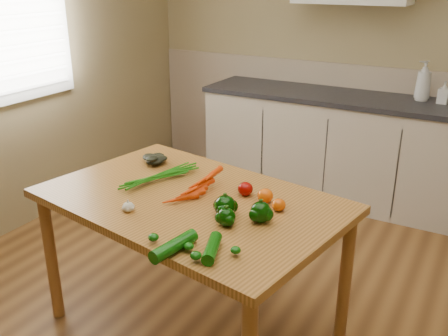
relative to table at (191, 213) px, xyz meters
name	(u,v)px	position (x,y,z in m)	size (l,w,h in m)	color
room	(233,109)	(0.20, 0.08, 0.55)	(4.04, 5.04, 2.64)	brown
counter_run	(371,151)	(0.41, 2.09, -0.24)	(2.84, 0.64, 1.14)	#B8AB9A
window_blinds	(11,16)	(-1.76, 0.50, 0.85)	(0.08, 0.98, 1.18)	silver
table	(191,213)	(0.00, 0.00, 0.00)	(1.61, 1.19, 0.79)	#AA6F31
soap_bottle_a	(424,81)	(0.72, 2.20, 0.35)	(0.12, 0.12, 0.31)	silver
soap_bottle_b	(444,93)	(0.88, 2.17, 0.28)	(0.08, 0.08, 0.17)	silver
carrot_bunch	(186,183)	(-0.07, 0.07, 0.12)	(0.27, 0.21, 0.07)	#E03B05
leafy_greens	(154,154)	(-0.45, 0.31, 0.14)	(0.21, 0.19, 0.11)	black
garlic_bulb	(128,207)	(-0.17, -0.28, 0.11)	(0.05, 0.05, 0.05)	beige
pepper_a	(225,206)	(0.25, -0.10, 0.14)	(0.10, 0.10, 0.10)	black
pepper_b	(261,212)	(0.42, -0.07, 0.13)	(0.10, 0.10, 0.10)	black
pepper_c	(226,217)	(0.30, -0.17, 0.13)	(0.08, 0.08, 0.08)	black
tomato_a	(245,189)	(0.23, 0.15, 0.12)	(0.08, 0.08, 0.07)	#850502
tomato_b	(265,196)	(0.35, 0.13, 0.12)	(0.08, 0.08, 0.07)	#D94F05
tomato_c	(279,205)	(0.44, 0.07, 0.12)	(0.07, 0.07, 0.06)	#D94F05
zucchini_a	(212,248)	(0.37, -0.41, 0.11)	(0.05, 0.05, 0.19)	#084407
zucchini_b	(174,246)	(0.23, -0.47, 0.12)	(0.06, 0.06, 0.23)	#084407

